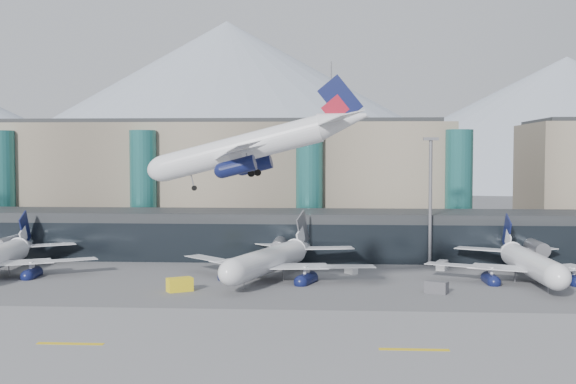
# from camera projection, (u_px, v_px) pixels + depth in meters

# --- Properties ---
(ground) EXTENTS (900.00, 900.00, 0.00)m
(ground) POSITION_uv_depth(u_px,v_px,m) (254.00, 318.00, 98.20)
(ground) COLOR #515154
(ground) RESTS_ON ground
(runway_strip) EXTENTS (400.00, 40.00, 0.04)m
(runway_strip) POSITION_uv_depth(u_px,v_px,m) (240.00, 347.00, 83.25)
(runway_strip) COLOR slate
(runway_strip) RESTS_ON ground
(runway_markings) EXTENTS (128.00, 1.00, 0.02)m
(runway_markings) POSITION_uv_depth(u_px,v_px,m) (240.00, 347.00, 83.25)
(runway_markings) COLOR gold
(runway_markings) RESTS_ON ground
(concourse) EXTENTS (170.00, 27.00, 10.00)m
(concourse) POSITION_uv_depth(u_px,v_px,m) (283.00, 234.00, 155.47)
(concourse) COLOR black
(concourse) RESTS_ON ground
(terminal_main) EXTENTS (130.00, 30.00, 31.00)m
(terminal_main) POSITION_uv_depth(u_px,v_px,m) (197.00, 180.00, 188.68)
(terminal_main) COLOR gray
(terminal_main) RESTS_ON ground
(teal_towers) EXTENTS (116.40, 19.40, 46.00)m
(teal_towers) POSITION_uv_depth(u_px,v_px,m) (226.00, 189.00, 172.18)
(teal_towers) COLOR #256765
(teal_towers) RESTS_ON ground
(mountain_ridge) EXTENTS (910.00, 400.00, 110.00)m
(mountain_ridge) POSITION_uv_depth(u_px,v_px,m) (342.00, 118.00, 473.50)
(mountain_ridge) COLOR gray
(mountain_ridge) RESTS_ON ground
(lightmast_mid) EXTENTS (3.00, 1.20, 25.60)m
(lightmast_mid) POSITION_uv_depth(u_px,v_px,m) (430.00, 194.00, 143.38)
(lightmast_mid) COLOR slate
(lightmast_mid) RESTS_ON ground
(hero_jet) EXTENTS (30.92, 31.31, 10.12)m
(hero_jet) POSITION_uv_depth(u_px,v_px,m) (263.00, 138.00, 94.11)
(hero_jet) COLOR silver
(hero_jet) RESTS_ON ground
(jet_parked_left) EXTENTS (37.81, 37.17, 12.20)m
(jet_parked_left) POSITION_uv_depth(u_px,v_px,m) (0.00, 249.00, 133.62)
(jet_parked_left) COLOR silver
(jet_parked_left) RESTS_ON ground
(jet_parked_mid) EXTENTS (37.17, 39.27, 12.61)m
(jet_parked_mid) POSITION_uv_depth(u_px,v_px,m) (276.00, 251.00, 130.32)
(jet_parked_mid) COLOR silver
(jet_parked_mid) RESTS_ON ground
(jet_parked_right) EXTENTS (37.35, 36.18, 12.02)m
(jet_parked_right) POSITION_uv_depth(u_px,v_px,m) (526.00, 254.00, 127.52)
(jet_parked_right) COLOR silver
(jet_parked_right) RESTS_ON ground
(veh_b) EXTENTS (1.60, 2.56, 1.46)m
(veh_b) POSITION_uv_depth(u_px,v_px,m) (249.00, 263.00, 142.65)
(veh_b) COLOR yellow
(veh_b) RESTS_ON ground
(veh_c) EXTENTS (4.00, 3.22, 1.97)m
(veh_c) POSITION_uv_depth(u_px,v_px,m) (436.00, 287.00, 115.31)
(veh_c) COLOR #48484D
(veh_c) RESTS_ON ground
(veh_d) EXTENTS (2.72, 3.56, 1.80)m
(veh_d) POSITION_uv_depth(u_px,v_px,m) (442.00, 265.00, 138.68)
(veh_d) COLOR silver
(veh_d) RESTS_ON ground
(veh_g) EXTENTS (2.56, 2.65, 1.36)m
(veh_g) POSITION_uv_depth(u_px,v_px,m) (351.00, 270.00, 134.19)
(veh_g) COLOR silver
(veh_g) RESTS_ON ground
(veh_h) EXTENTS (4.55, 3.89, 2.23)m
(veh_h) POSITION_uv_depth(u_px,v_px,m) (180.00, 285.00, 116.98)
(veh_h) COLOR yellow
(veh_h) RESTS_ON ground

